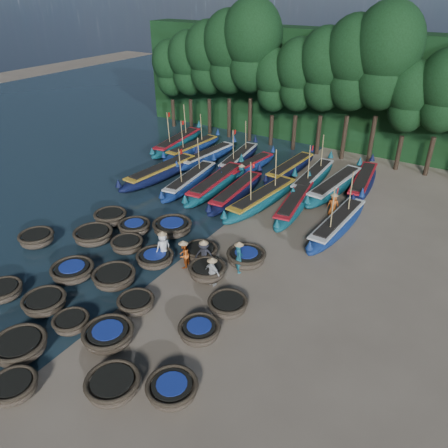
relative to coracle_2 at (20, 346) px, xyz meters
The scene contains 60 objects.
ground 9.38m from the coracle_2, 81.63° to the left, with size 120.00×120.00×0.00m, color #7D6F5B.
foliage_wall 33.11m from the coracle_2, 87.62° to the left, with size 40.00×3.00×10.00m, color black.
coracle_2 is the anchor object (origin of this frame).
coracle_3 2.13m from the coracle_2, 41.41° to the right, with size 1.90×1.90×0.69m.
coracle_4 4.70m from the coracle_2, ahead, with size 2.55×2.55×0.72m.
coracle_5 4.39m from the coracle_2, 154.29° to the left, with size 2.09×2.09×0.68m.
coracle_6 2.83m from the coracle_2, 121.83° to the left, with size 2.21×2.21×0.72m.
coracle_7 2.24m from the coracle_2, 73.91° to the left, with size 1.99×1.99×0.66m.
coracle_8 3.57m from the coracle_2, 42.62° to the left, with size 2.23×2.23×0.73m.
coracle_9 6.85m from the coracle_2, 13.98° to the left, with size 2.27×2.27×0.68m.
coracle_10 8.94m from the coracle_2, 138.29° to the left, with size 2.16×2.16×0.79m.
coracle_11 5.34m from the coracle_2, 115.76° to the left, with size 2.51×2.51×0.76m.
coracle_12 5.57m from the coracle_2, 91.15° to the left, with size 2.22×2.22×0.77m.
coracle_13 5.13m from the coracle_2, 64.80° to the left, with size 2.01×2.01×0.70m.
coracle_14 7.43m from the coracle_2, 39.19° to the left, with size 2.17×2.17×0.72m.
coracle_15 8.94m from the coracle_2, 117.37° to the left, with size 2.46×2.46×0.80m.
coracle_16 8.46m from the coracle_2, 101.96° to the left, with size 2.00×2.00×0.74m.
coracle_17 8.09m from the coracle_2, 86.64° to the left, with size 2.41×2.41×0.68m.
coracle_18 9.25m from the coracle_2, 67.05° to the left, with size 2.00×2.00×0.80m.
coracle_19 9.02m from the coracle_2, 49.27° to the left, with size 2.26×2.26×0.70m.
coracle_20 11.22m from the coracle_2, 115.73° to the left, with size 2.38×2.38×0.83m.
coracle_21 10.38m from the coracle_2, 105.41° to the left, with size 2.12×2.12×0.75m.
coracle_22 11.22m from the coracle_2, 93.94° to the left, with size 2.43×2.43×0.80m.
coracle_23 10.22m from the coracle_2, 77.71° to the left, with size 2.06×2.06×0.65m.
coracle_24 11.70m from the coracle_2, 66.41° to the left, with size 2.18×2.18×0.77m.
long_boat_2 18.66m from the coracle_2, 110.92° to the left, with size 2.32×8.99×1.59m.
long_boat_3 17.82m from the coracle_2, 102.55° to the left, with size 2.39×8.27×3.53m.
long_boat_4 17.96m from the coracle_2, 96.05° to the left, with size 2.15×8.88×1.57m.
long_boat_5 17.45m from the coracle_2, 89.70° to the left, with size 1.93×8.23×1.45m.
long_boat_6 17.52m from the coracle_2, 82.78° to the left, with size 2.54×8.91×3.81m.
long_boat_7 18.44m from the coracle_2, 76.49° to the left, with size 2.59×8.20×1.46m.
long_boat_8 18.43m from the coracle_2, 65.22° to the left, with size 1.97×8.55×3.64m.
long_boat_9 25.78m from the coracle_2, 112.62° to the left, with size 2.65×8.88×3.80m.
long_boat_10 24.72m from the coracle_2, 108.78° to the left, with size 1.92×7.93×3.38m.
long_boat_11 23.09m from the coracle_2, 104.25° to the left, with size 2.17×8.01×1.42m.
long_boat_12 23.55m from the coracle_2, 97.65° to the left, with size 2.44×8.05×3.45m.
long_boat_13 22.33m from the coracle_2, 94.06° to the left, with size 2.10×7.44×1.32m.
long_boat_14 23.64m from the coracle_2, 86.48° to the left, with size 1.92×8.06×1.42m.
long_boat_15 23.03m from the coracle_2, 80.73° to the left, with size 1.71×8.49×3.61m.
long_boat_16 22.82m from the coracle_2, 75.60° to the left, with size 2.50×8.91×1.58m.
long_boat_17 24.87m from the coracle_2, 73.25° to the left, with size 2.48×8.52×1.51m.
fisherman_0 8.65m from the coracle_2, 85.67° to the left, with size 0.81×1.00×1.96m.
fisherman_1 10.97m from the coracle_2, 64.73° to the left, with size 0.73×0.75×1.94m.
fisherman_2 8.94m from the coracle_2, 77.26° to the left, with size 0.72×0.86×1.76m.
fisherman_3 9.71m from the coracle_2, 72.57° to the left, with size 1.19×1.05×1.80m.
fisherman_4 9.16m from the coracle_2, 62.90° to the left, with size 0.97×0.53×1.77m.
fisherman_5 19.92m from the coracle_2, 92.61° to the left, with size 0.72×1.48×1.73m.
fisherman_6 19.85m from the coracle_2, 70.20° to the left, with size 0.87×0.71×1.74m.
tree_0 33.19m from the coracle_2, 116.57° to the left, with size 3.68×3.68×8.68m.
tree_1 32.36m from the coracle_2, 112.86° to the left, with size 4.09×4.09×9.65m.
tree_2 31.70m from the coracle_2, 108.93° to the left, with size 4.51×4.51×10.63m.
tree_3 31.20m from the coracle_2, 104.81° to the left, with size 4.92×4.92×11.60m.
tree_4 30.89m from the coracle_2, 100.52° to the left, with size 5.34×5.34×12.58m.
tree_5 29.95m from the coracle_2, 96.12° to the left, with size 3.68×3.68×8.68m.
tree_6 29.93m from the coracle_2, 91.64° to the left, with size 4.09×4.09×9.65m.
tree_7 30.10m from the coracle_2, 87.14° to the left, with size 4.51×4.51×10.63m.
tree_8 30.46m from the coracle_2, 82.67° to the left, with size 4.92×4.92×11.60m.
tree_9 31.01m from the coracle_2, 78.30° to the left, with size 5.34×5.34×12.58m.
tree_10 30.94m from the coracle_2, 74.05° to the left, with size 3.68×3.68×8.68m.
tree_11 31.76m from the coracle_2, 69.98° to the left, with size 4.09×4.09×9.65m.
Camera 1 is at (12.80, -16.02, 13.60)m, focal length 35.00 mm.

